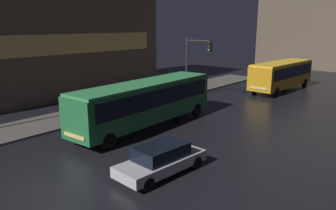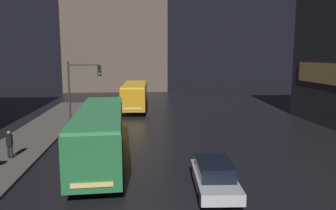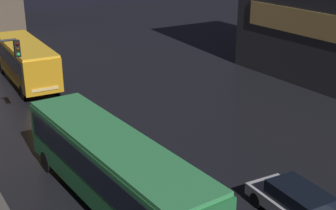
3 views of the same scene
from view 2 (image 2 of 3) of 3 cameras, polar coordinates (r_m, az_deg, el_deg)
The scene contains 7 objects.
sidewalk_left at distance 22.35m, azimuth -26.49°, elevation -8.36°, with size 4.00×48.00×0.15m.
building_far_backdrop at distance 63.44m, azimuth -8.95°, elevation 13.40°, with size 18.07×12.00×23.47m.
bus_near at distance 19.66m, azimuth -11.71°, elevation -4.23°, with size 3.05×12.03×3.15m.
bus_far at distance 38.07m, azimuth -5.77°, elevation 1.95°, with size 3.05×10.12×3.08m.
car_taxi at distance 15.63m, azimuth 8.09°, elevation -12.09°, with size 2.11×4.71×1.44m.
pedestrian_near at distance 21.80m, azimuth -25.88°, elevation -5.81°, with size 0.48×0.48×1.68m.
traffic_light_main at distance 28.69m, azimuth -14.99°, elevation 3.60°, with size 2.79×0.35×5.81m.
Camera 2 is at (-1.00, -9.94, 6.22)m, focal length 35.00 mm.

